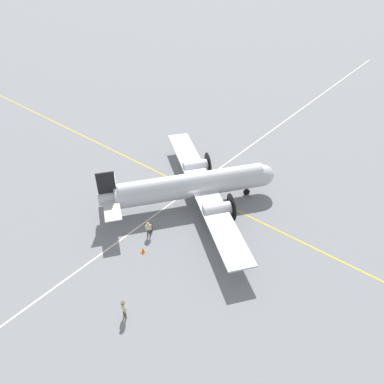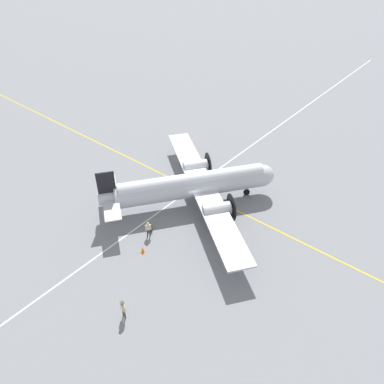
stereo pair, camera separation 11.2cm
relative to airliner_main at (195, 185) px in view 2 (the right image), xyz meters
The scene contains 9 objects.
ground_plane 2.41m from the airliner_main, 125.93° to the right, with size 300.00×300.00×0.00m, color slate.
apron_line_eastwest 2.94m from the airliner_main, 97.07° to the left, with size 120.00×0.16×0.01m.
apron_line_northsouth 3.07m from the airliner_main, behind, with size 0.16×120.00×0.01m.
airliner_main is the anchor object (origin of this frame).
crew_foreground 14.86m from the airliner_main, 72.05° to the right, with size 0.58×0.34×1.75m.
passenger_boarding 6.80m from the airliner_main, 91.96° to the right, with size 0.39×0.48×1.68m.
suitcase_near_door 6.24m from the airliner_main, 99.17° to the right, with size 0.47×0.14×0.57m.
suitcase_upright_spare 6.50m from the airliner_main, 96.08° to the right, with size 0.52×0.16×0.51m.
traffic_cone 8.78m from the airliner_main, 84.50° to the right, with size 0.40×0.40×0.53m.
Camera 2 is at (19.46, -23.58, 24.46)m, focal length 35.00 mm.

